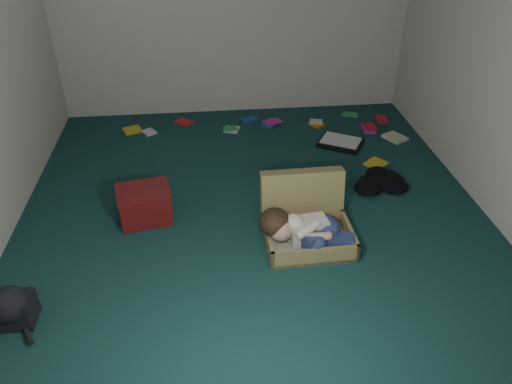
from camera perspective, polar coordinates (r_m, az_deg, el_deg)
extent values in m
plane|color=#143A38|center=(4.29, -0.21, -2.82)|extent=(4.50, 4.50, 0.00)
plane|color=silver|center=(5.84, -2.70, 21.07)|extent=(4.50, 0.00, 4.50)
plane|color=silver|center=(1.75, 7.52, -11.45)|extent=(4.50, 0.00, 4.50)
cube|color=#8F844F|center=(3.95, 6.07, -5.27)|extent=(0.69, 0.50, 0.16)
cube|color=beige|center=(3.98, 6.04, -5.70)|extent=(0.63, 0.44, 0.02)
cube|color=#8F844F|center=(4.10, 5.25, -0.75)|extent=(0.68, 0.22, 0.50)
cube|color=white|center=(3.88, 5.93, -4.46)|extent=(0.31, 0.21, 0.21)
sphere|color=tan|center=(3.78, 2.84, -4.30)|extent=(0.18, 0.18, 0.18)
ellipsoid|color=black|center=(3.80, 2.14, -3.46)|extent=(0.24, 0.26, 0.21)
ellipsoid|color=navy|center=(3.92, 7.98, -4.18)|extent=(0.22, 0.26, 0.21)
cube|color=navy|center=(3.83, 7.23, -5.36)|extent=(0.28, 0.22, 0.14)
cube|color=navy|center=(3.87, 9.34, -5.53)|extent=(0.26, 0.18, 0.11)
sphere|color=white|center=(3.93, 10.50, -5.36)|extent=(0.11, 0.11, 0.11)
sphere|color=white|center=(3.88, 10.77, -6.08)|extent=(0.10, 0.10, 0.10)
cylinder|color=tan|center=(3.77, 7.10, -5.02)|extent=(0.18, 0.06, 0.06)
cube|color=#5E1313|center=(4.28, -12.59, -1.56)|extent=(0.47, 0.39, 0.28)
cube|color=#5E1313|center=(4.20, -12.83, 0.12)|extent=(0.49, 0.42, 0.02)
cube|color=black|center=(5.47, 9.65, 5.57)|extent=(0.55, 0.51, 0.06)
cube|color=white|center=(5.46, 9.68, 5.86)|extent=(0.49, 0.45, 0.01)
cube|color=gold|center=(5.87, -13.95, 6.83)|extent=(0.19, 0.14, 0.02)
cube|color=red|center=(5.97, -8.24, 7.91)|extent=(0.24, 0.23, 0.02)
cube|color=silver|center=(5.73, -2.79, 7.11)|extent=(0.19, 0.22, 0.02)
cube|color=#1B4692|center=(5.87, 1.64, 7.84)|extent=(0.20, 0.23, 0.02)
cube|color=#CF6818|center=(5.88, 6.92, 7.65)|extent=(0.24, 0.22, 0.02)
cube|color=green|center=(6.21, 10.71, 8.70)|extent=(0.20, 0.16, 0.02)
cube|color=#A5298D|center=(5.87, 12.70, 7.01)|extent=(0.24, 0.23, 0.02)
cube|color=beige|center=(5.75, 15.59, 5.97)|extent=(0.18, 0.21, 0.02)
cube|color=gold|center=(5.18, 13.56, 3.16)|extent=(0.21, 0.23, 0.02)
cube|color=red|center=(6.15, 14.09, 8.03)|extent=(0.23, 0.21, 0.02)
cube|color=silver|center=(5.79, -12.10, 6.70)|extent=(0.21, 0.17, 0.02)
cube|color=#1B4692|center=(5.98, -0.83, 8.33)|extent=(0.23, 0.24, 0.02)
cube|color=#CF6818|center=(5.55, 10.00, 5.72)|extent=(0.16, 0.20, 0.02)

